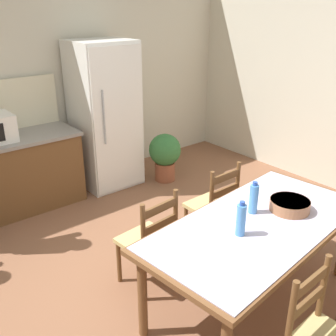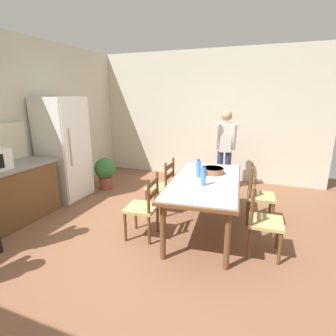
{
  "view_description": "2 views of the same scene",
  "coord_description": "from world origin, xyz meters",
  "px_view_note": "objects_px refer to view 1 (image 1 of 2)",
  "views": [
    {
      "loc": [
        -1.52,
        -2.18,
        2.33
      ],
      "look_at": [
        0.32,
        0.1,
        1.08
      ],
      "focal_mm": 42.0,
      "sensor_mm": 36.0,
      "label": 1
    },
    {
      "loc": [
        -2.81,
        -1.38,
        1.91
      ],
      "look_at": [
        0.36,
        -0.14,
        0.97
      ],
      "focal_mm": 28.0,
      "sensor_mm": 36.0,
      "label": 2
    }
  ],
  "objects_px": {
    "bottle_off_centre": "(254,198)",
    "potted_plant": "(165,154)",
    "dining_table": "(257,231)",
    "refrigerator": "(105,116)",
    "bottle_near_centre": "(241,220)",
    "chair_side_far_left": "(149,241)",
    "chair_side_far_right": "(214,206)",
    "serving_bowl": "(290,204)"
  },
  "relations": [
    {
      "from": "bottle_near_centre",
      "to": "chair_side_far_right",
      "type": "bearing_deg",
      "value": 54.76
    },
    {
      "from": "refrigerator",
      "to": "chair_side_far_left",
      "type": "bearing_deg",
      "value": -111.67
    },
    {
      "from": "refrigerator",
      "to": "potted_plant",
      "type": "xyz_separation_m",
      "value": [
        0.65,
        -0.43,
        -0.56
      ]
    },
    {
      "from": "dining_table",
      "to": "bottle_off_centre",
      "type": "distance_m",
      "value": 0.25
    },
    {
      "from": "refrigerator",
      "to": "chair_side_far_left",
      "type": "height_order",
      "value": "refrigerator"
    },
    {
      "from": "refrigerator",
      "to": "bottle_off_centre",
      "type": "height_order",
      "value": "refrigerator"
    },
    {
      "from": "dining_table",
      "to": "bottle_near_centre",
      "type": "distance_m",
      "value": 0.32
    },
    {
      "from": "bottle_off_centre",
      "to": "serving_bowl",
      "type": "xyz_separation_m",
      "value": [
        0.26,
        -0.16,
        -0.07
      ]
    },
    {
      "from": "bottle_off_centre",
      "to": "potted_plant",
      "type": "bearing_deg",
      "value": 68.55
    },
    {
      "from": "refrigerator",
      "to": "bottle_near_centre",
      "type": "bearing_deg",
      "value": -101.03
    },
    {
      "from": "chair_side_far_left",
      "to": "potted_plant",
      "type": "relative_size",
      "value": 1.36
    },
    {
      "from": "bottle_near_centre",
      "to": "serving_bowl",
      "type": "relative_size",
      "value": 0.84
    },
    {
      "from": "serving_bowl",
      "to": "chair_side_far_left",
      "type": "bearing_deg",
      "value": 138.87
    },
    {
      "from": "dining_table",
      "to": "serving_bowl",
      "type": "xyz_separation_m",
      "value": [
        0.34,
        -0.03,
        0.13
      ]
    },
    {
      "from": "refrigerator",
      "to": "chair_side_far_left",
      "type": "distance_m",
      "value": 2.28
    },
    {
      "from": "bottle_off_centre",
      "to": "chair_side_far_left",
      "type": "relative_size",
      "value": 0.3
    },
    {
      "from": "serving_bowl",
      "to": "potted_plant",
      "type": "bearing_deg",
      "value": 75.59
    },
    {
      "from": "potted_plant",
      "to": "serving_bowl",
      "type": "bearing_deg",
      "value": -104.41
    },
    {
      "from": "refrigerator",
      "to": "chair_side_far_right",
      "type": "distance_m",
      "value": 2.04
    },
    {
      "from": "bottle_near_centre",
      "to": "chair_side_far_left",
      "type": "bearing_deg",
      "value": 110.3
    },
    {
      "from": "chair_side_far_left",
      "to": "potted_plant",
      "type": "height_order",
      "value": "chair_side_far_left"
    },
    {
      "from": "dining_table",
      "to": "bottle_off_centre",
      "type": "relative_size",
      "value": 7.5
    },
    {
      "from": "serving_bowl",
      "to": "chair_side_far_left",
      "type": "distance_m",
      "value": 1.2
    },
    {
      "from": "bottle_near_centre",
      "to": "chair_side_far_left",
      "type": "height_order",
      "value": "bottle_near_centre"
    },
    {
      "from": "serving_bowl",
      "to": "chair_side_far_right",
      "type": "xyz_separation_m",
      "value": [
        0.0,
        0.84,
        -0.37
      ]
    },
    {
      "from": "dining_table",
      "to": "chair_side_far_right",
      "type": "height_order",
      "value": "chair_side_far_right"
    },
    {
      "from": "refrigerator",
      "to": "chair_side_far_right",
      "type": "height_order",
      "value": "refrigerator"
    },
    {
      "from": "bottle_near_centre",
      "to": "bottle_off_centre",
      "type": "height_order",
      "value": "same"
    },
    {
      "from": "dining_table",
      "to": "potted_plant",
      "type": "relative_size",
      "value": 3.03
    },
    {
      "from": "dining_table",
      "to": "bottle_near_centre",
      "type": "bearing_deg",
      "value": -173.9
    },
    {
      "from": "chair_side_far_right",
      "to": "potted_plant",
      "type": "xyz_separation_m",
      "value": [
        0.61,
        1.55,
        -0.06
      ]
    },
    {
      "from": "chair_side_far_left",
      "to": "potted_plant",
      "type": "distance_m",
      "value": 2.2
    },
    {
      "from": "refrigerator",
      "to": "chair_side_far_right",
      "type": "relative_size",
      "value": 2.08
    },
    {
      "from": "chair_side_far_right",
      "to": "potted_plant",
      "type": "height_order",
      "value": "chair_side_far_right"
    },
    {
      "from": "chair_side_far_right",
      "to": "dining_table",
      "type": "bearing_deg",
      "value": 65.7
    },
    {
      "from": "bottle_off_centre",
      "to": "potted_plant",
      "type": "relative_size",
      "value": 0.4
    },
    {
      "from": "bottle_off_centre",
      "to": "chair_side_far_left",
      "type": "height_order",
      "value": "bottle_off_centre"
    },
    {
      "from": "potted_plant",
      "to": "bottle_off_centre",
      "type": "bearing_deg",
      "value": -111.45
    },
    {
      "from": "refrigerator",
      "to": "chair_side_far_left",
      "type": "xyz_separation_m",
      "value": [
        -0.82,
        -2.07,
        -0.5
      ]
    },
    {
      "from": "bottle_near_centre",
      "to": "chair_side_far_left",
      "type": "xyz_separation_m",
      "value": [
        -0.27,
        0.74,
        -0.45
      ]
    },
    {
      "from": "dining_table",
      "to": "bottle_off_centre",
      "type": "bearing_deg",
      "value": 56.85
    },
    {
      "from": "bottle_near_centre",
      "to": "chair_side_far_right",
      "type": "distance_m",
      "value": 1.11
    }
  ]
}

